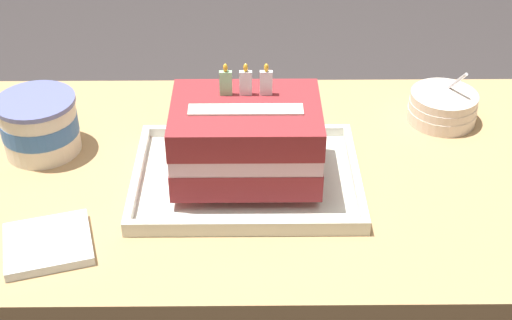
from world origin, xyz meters
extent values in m
cube|color=tan|center=(0.00, 0.00, 0.69)|extent=(1.20, 0.60, 0.04)
cube|color=tan|center=(-0.54, 0.24, 0.34)|extent=(0.06, 0.06, 0.68)
cube|color=tan|center=(0.54, 0.24, 0.34)|extent=(0.06, 0.06, 0.68)
cube|color=silver|center=(-0.03, -0.03, 0.72)|extent=(0.36, 0.27, 0.01)
cube|color=silver|center=(-0.03, -0.16, 0.73)|extent=(0.36, 0.01, 0.02)
cube|color=silver|center=(-0.03, 0.09, 0.73)|extent=(0.36, 0.01, 0.02)
cube|color=silver|center=(-0.20, -0.03, 0.73)|extent=(0.01, 0.24, 0.02)
cube|color=silver|center=(0.14, -0.03, 0.73)|extent=(0.01, 0.24, 0.02)
cube|color=maroon|center=(-0.03, -0.03, 0.76)|extent=(0.23, 0.17, 0.05)
cube|color=beige|center=(-0.03, -0.03, 0.79)|extent=(0.22, 0.17, 0.03)
cube|color=maroon|center=(-0.03, -0.03, 0.83)|extent=(0.23, 0.17, 0.05)
cube|color=silver|center=(-0.03, -0.05, 0.85)|extent=(0.17, 0.03, 0.00)
cube|color=#99DB9E|center=(-0.06, 0.00, 0.87)|extent=(0.02, 0.01, 0.04)
ellipsoid|color=yellow|center=(-0.06, 0.00, 0.90)|extent=(0.01, 0.01, 0.01)
cube|color=white|center=(-0.03, 0.00, 0.87)|extent=(0.02, 0.01, 0.04)
ellipsoid|color=yellow|center=(-0.03, 0.00, 0.90)|extent=(0.01, 0.01, 0.01)
cube|color=white|center=(0.00, 0.00, 0.87)|extent=(0.02, 0.01, 0.04)
ellipsoid|color=yellow|center=(0.00, 0.00, 0.90)|extent=(0.01, 0.01, 0.01)
cylinder|color=silver|center=(0.32, 0.15, 0.72)|extent=(0.12, 0.12, 0.02)
cylinder|color=silver|center=(0.32, 0.15, 0.74)|extent=(0.12, 0.12, 0.02)
cylinder|color=silver|center=(0.32, 0.15, 0.75)|extent=(0.12, 0.12, 0.02)
cylinder|color=silver|center=(0.34, 0.16, 0.78)|extent=(0.02, 0.05, 0.06)
cylinder|color=silver|center=(-0.37, 0.06, 0.76)|extent=(0.13, 0.13, 0.09)
cylinder|color=#386BB2|center=(-0.37, 0.06, 0.76)|extent=(0.13, 0.13, 0.03)
cylinder|color=#616AA6|center=(-0.37, 0.06, 0.81)|extent=(0.13, 0.13, 0.01)
cube|color=white|center=(-0.31, -0.19, 0.72)|extent=(0.15, 0.14, 0.01)
camera|label=1|loc=(-0.02, -0.95, 1.39)|focal=50.17mm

